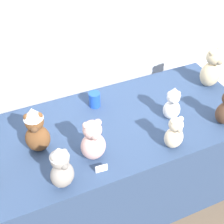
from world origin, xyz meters
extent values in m
plane|color=brown|center=(0.00, 0.00, 0.00)|extent=(10.00, 10.00, 0.00)
cube|color=silver|center=(0.00, 0.91, 1.30)|extent=(7.00, 0.08, 2.60)
cube|color=navy|center=(0.00, 0.25, 0.39)|extent=(1.90, 0.83, 0.79)
ellipsoid|color=white|center=(0.39, 0.16, 0.86)|extent=(0.14, 0.13, 0.14)
sphere|color=white|center=(0.39, 0.16, 0.96)|extent=(0.08, 0.08, 0.08)
sphere|color=white|center=(0.37, 0.17, 1.00)|extent=(0.03, 0.03, 0.03)
sphere|color=white|center=(0.42, 0.15, 1.00)|extent=(0.03, 0.03, 0.03)
sphere|color=#B4B3AF|center=(0.38, 0.13, 0.96)|extent=(0.04, 0.04, 0.04)
cone|color=silver|center=(0.39, 0.16, 1.01)|extent=(0.09, 0.09, 0.05)
ellipsoid|color=brown|center=(-0.48, 0.24, 0.88)|extent=(0.17, 0.16, 0.18)
sphere|color=brown|center=(-0.48, 0.24, 1.01)|extent=(0.11, 0.11, 0.11)
sphere|color=brown|center=(-0.52, 0.25, 1.05)|extent=(0.04, 0.04, 0.04)
sphere|color=brown|center=(-0.45, 0.23, 1.05)|extent=(0.04, 0.04, 0.04)
sphere|color=brown|center=(-0.49, 0.20, 1.00)|extent=(0.05, 0.05, 0.05)
cone|color=silver|center=(-0.48, 0.24, 1.08)|extent=(0.11, 0.11, 0.07)
ellipsoid|color=#CCB78E|center=(0.85, 0.37, 0.89)|extent=(0.18, 0.15, 0.20)
sphere|color=#CCB78E|center=(0.85, 0.37, 1.04)|extent=(0.12, 0.12, 0.12)
sphere|color=#CCB78E|center=(0.81, 0.36, 1.08)|extent=(0.04, 0.04, 0.04)
sphere|color=#CCB78E|center=(0.89, 0.37, 1.08)|extent=(0.04, 0.04, 0.04)
sphere|color=#9D8E71|center=(0.86, 0.32, 1.02)|extent=(0.05, 0.05, 0.05)
ellipsoid|color=beige|center=(-0.21, 0.05, 0.88)|extent=(0.15, 0.13, 0.18)
sphere|color=beige|center=(-0.21, 0.05, 1.01)|extent=(0.11, 0.11, 0.11)
sphere|color=beige|center=(-0.24, 0.05, 1.06)|extent=(0.04, 0.04, 0.04)
sphere|color=beige|center=(-0.17, 0.05, 1.06)|extent=(0.04, 0.04, 0.04)
sphere|color=#A88783|center=(-0.21, 0.01, 1.00)|extent=(0.05, 0.05, 0.05)
ellipsoid|color=gray|center=(-0.43, -0.06, 0.87)|extent=(0.16, 0.14, 0.16)
sphere|color=gray|center=(-0.43, -0.06, 0.99)|extent=(0.10, 0.10, 0.10)
sphere|color=gray|center=(-0.46, -0.07, 1.03)|extent=(0.04, 0.04, 0.04)
sphere|color=gray|center=(-0.40, -0.06, 1.03)|extent=(0.04, 0.04, 0.04)
sphere|color=slate|center=(-0.42, -0.10, 0.98)|extent=(0.04, 0.04, 0.04)
cone|color=silver|center=(-0.43, -0.06, 1.05)|extent=(0.10, 0.10, 0.06)
ellipsoid|color=beige|center=(0.27, -0.06, 0.86)|extent=(0.12, 0.10, 0.15)
sphere|color=beige|center=(0.27, -0.06, 0.97)|extent=(0.09, 0.09, 0.09)
sphere|color=beige|center=(0.24, -0.06, 1.00)|extent=(0.03, 0.03, 0.03)
sphere|color=beige|center=(0.29, -0.06, 1.00)|extent=(0.03, 0.03, 0.03)
sphere|color=#ABA08A|center=(0.27, -0.10, 0.96)|extent=(0.04, 0.04, 0.04)
cylinder|color=blue|center=(-0.03, 0.49, 0.84)|extent=(0.08, 0.08, 0.11)
cube|color=white|center=(-0.43, -0.07, 0.81)|extent=(0.07, 0.01, 0.05)
cube|color=white|center=(-0.21, -0.07, 0.81)|extent=(0.07, 0.01, 0.05)
camera|label=1|loc=(-0.61, -1.13, 2.23)|focal=50.89mm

